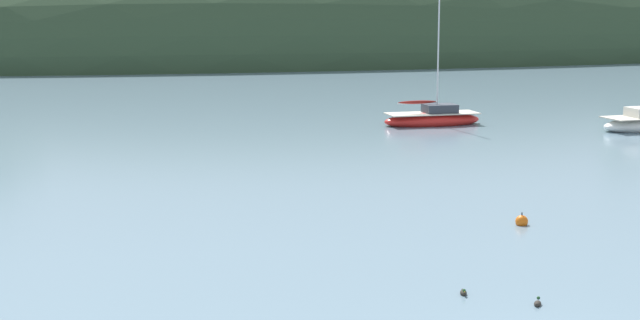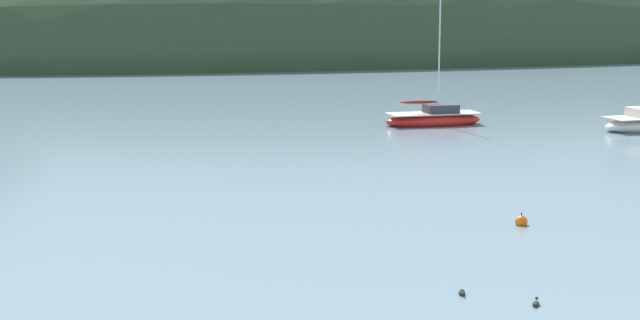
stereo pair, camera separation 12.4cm
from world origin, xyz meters
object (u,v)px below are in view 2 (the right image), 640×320
Objects in this scene: sailboat_navy_dinghy at (434,119)px; duck_straggler at (536,304)px; mooring_buoy_inner at (521,222)px; duck_trailing at (462,293)px.

duck_straggler is (-10.20, -32.42, -0.33)m from sailboat_navy_dinghy.
mooring_buoy_inner is 8.76m from duck_straggler.
sailboat_navy_dinghy reaches higher than duck_trailing.
duck_trailing and duck_straggler have the same top height.
sailboat_navy_dinghy is at bearing 74.97° from mooring_buoy_inner.
mooring_buoy_inner reaches higher than duck_trailing.
sailboat_navy_dinghy is at bearing 72.54° from duck_straggler.
duck_trailing is 1.99m from duck_straggler.
sailboat_navy_dinghy is 14.36× the size of mooring_buoy_inner.
sailboat_navy_dinghy is 33.99m from duck_straggler.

